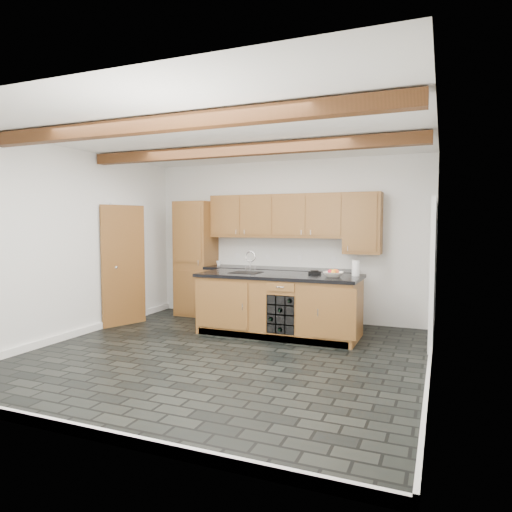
% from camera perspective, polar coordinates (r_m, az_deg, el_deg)
% --- Properties ---
extents(ground, '(5.00, 5.00, 0.00)m').
position_cam_1_polar(ground, '(6.05, -4.06, -12.20)').
color(ground, black).
rests_on(ground, ground).
extents(room_shell, '(5.01, 5.00, 5.00)m').
position_cam_1_polar(room_shell, '(6.32, -2.69, 2.55)').
color(room_shell, white).
rests_on(room_shell, ground).
extents(back_cabinetry, '(3.65, 0.62, 2.20)m').
position_cam_1_polar(back_cabinetry, '(8.03, 0.58, -1.04)').
color(back_cabinetry, brown).
rests_on(back_cabinetry, ground).
extents(island, '(2.48, 0.96, 0.93)m').
position_cam_1_polar(island, '(6.98, 2.91, -6.08)').
color(island, brown).
rests_on(island, ground).
extents(faucet, '(0.45, 0.40, 0.34)m').
position_cam_1_polar(faucet, '(7.16, -1.16, -1.78)').
color(faucet, black).
rests_on(faucet, island).
extents(kitchen_scale, '(0.21, 0.17, 0.06)m').
position_cam_1_polar(kitchen_scale, '(6.96, 7.33, -2.04)').
color(kitchen_scale, black).
rests_on(kitchen_scale, island).
extents(fruit_bowl, '(0.33, 0.33, 0.07)m').
position_cam_1_polar(fruit_bowl, '(6.64, 9.63, -2.27)').
color(fruit_bowl, silver).
rests_on(fruit_bowl, island).
extents(fruit_cluster, '(0.16, 0.17, 0.07)m').
position_cam_1_polar(fruit_cluster, '(6.64, 9.63, -1.94)').
color(fruit_cluster, '#D1491B').
rests_on(fruit_cluster, fruit_bowl).
extents(paper_towel, '(0.11, 0.11, 0.22)m').
position_cam_1_polar(paper_towel, '(6.81, 12.35, -1.52)').
color(paper_towel, white).
rests_on(paper_towel, island).
extents(mug, '(0.12, 0.12, 0.08)m').
position_cam_1_polar(mug, '(8.39, -4.68, -0.89)').
color(mug, white).
rests_on(mug, back_cabinetry).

